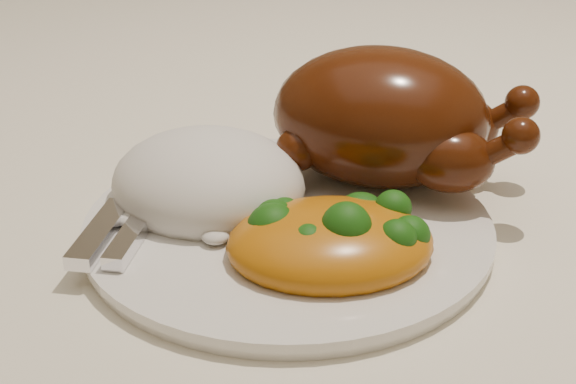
# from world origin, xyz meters

# --- Properties ---
(dining_table) EXTENTS (1.60, 0.90, 0.76)m
(dining_table) POSITION_xyz_m (0.00, 0.00, 0.67)
(dining_table) COLOR brown
(dining_table) RESTS_ON floor
(tablecloth) EXTENTS (1.73, 1.03, 0.18)m
(tablecloth) POSITION_xyz_m (0.00, 0.00, 0.74)
(tablecloth) COLOR white
(tablecloth) RESTS_ON dining_table
(dinner_plate) EXTENTS (0.33, 0.33, 0.01)m
(dinner_plate) POSITION_xyz_m (-0.06, -0.20, 0.77)
(dinner_plate) COLOR white
(dinner_plate) RESTS_ON tablecloth
(roast_chicken) EXTENTS (0.19, 0.13, 0.10)m
(roast_chicken) POSITION_xyz_m (-0.00, -0.13, 0.82)
(roast_chicken) COLOR #4B1D08
(roast_chicken) RESTS_ON dinner_plate
(rice_mound) EXTENTS (0.15, 0.14, 0.07)m
(rice_mound) POSITION_xyz_m (-0.12, -0.18, 0.79)
(rice_mound) COLOR white
(rice_mound) RESTS_ON dinner_plate
(mac_and_cheese) EXTENTS (0.14, 0.12, 0.05)m
(mac_and_cheese) POSITION_xyz_m (-0.03, -0.24, 0.79)
(mac_and_cheese) COLOR orange
(mac_and_cheese) RESTS_ON dinner_plate
(cutlery) EXTENTS (0.04, 0.18, 0.01)m
(cutlery) POSITION_xyz_m (-0.16, -0.22, 0.78)
(cutlery) COLOR silver
(cutlery) RESTS_ON dinner_plate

